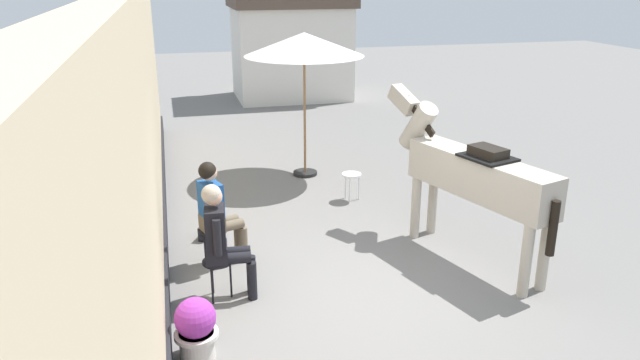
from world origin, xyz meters
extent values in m
plane|color=slate|center=(0.00, 3.00, 0.00)|extent=(40.00, 40.00, 0.00)
cube|color=#CCB793|center=(-2.55, 1.50, 1.70)|extent=(0.30, 14.00, 3.40)
cube|color=black|center=(-2.53, 1.50, 0.18)|extent=(0.34, 14.00, 0.36)
cube|color=silver|center=(1.40, 11.73, 1.30)|extent=(3.20, 2.40, 2.60)
cylinder|color=black|center=(-1.81, 0.39, 0.46)|extent=(0.34, 0.34, 0.03)
cylinder|color=black|center=(-1.67, 0.38, 0.22)|extent=(0.02, 0.02, 0.45)
cylinder|color=black|center=(-1.87, 0.52, 0.22)|extent=(0.02, 0.02, 0.45)
cylinder|color=black|center=(-1.89, 0.27, 0.22)|extent=(0.02, 0.02, 0.45)
cube|color=black|center=(-1.81, 0.39, 0.58)|extent=(0.27, 0.34, 0.20)
cube|color=black|center=(-1.81, 0.39, 0.90)|extent=(0.25, 0.36, 0.44)
sphere|color=tan|center=(-1.81, 0.39, 1.25)|extent=(0.20, 0.20, 0.20)
sphere|color=#B2A38E|center=(-1.83, 0.39, 1.28)|extent=(0.22, 0.22, 0.22)
cylinder|color=black|center=(-1.61, 0.45, 0.53)|extent=(0.39, 0.16, 0.13)
cylinder|color=black|center=(-1.42, 0.43, 0.23)|extent=(0.11, 0.11, 0.46)
cylinder|color=black|center=(-1.63, 0.29, 0.53)|extent=(0.39, 0.16, 0.13)
cylinder|color=black|center=(-1.44, 0.28, 0.23)|extent=(0.11, 0.11, 0.46)
cylinder|color=black|center=(-1.77, 0.59, 0.85)|extent=(0.09, 0.09, 0.42)
cylinder|color=black|center=(-1.80, 0.19, 0.85)|extent=(0.09, 0.09, 0.42)
cylinder|color=black|center=(-1.79, 1.24, 0.46)|extent=(0.34, 0.34, 0.03)
cylinder|color=black|center=(-1.66, 1.28, 0.22)|extent=(0.02, 0.02, 0.45)
cylinder|color=black|center=(-1.89, 1.33, 0.22)|extent=(0.02, 0.02, 0.45)
cylinder|color=black|center=(-1.82, 1.10, 0.22)|extent=(0.02, 0.02, 0.45)
cube|color=brown|center=(-1.79, 1.24, 0.58)|extent=(0.33, 0.38, 0.20)
cube|color=#1E4C8C|center=(-1.79, 1.24, 0.90)|extent=(0.32, 0.39, 0.44)
sphere|color=tan|center=(-1.79, 1.24, 1.25)|extent=(0.20, 0.20, 0.20)
sphere|color=black|center=(-1.81, 1.23, 1.28)|extent=(0.22, 0.22, 0.22)
cylinder|color=brown|center=(-1.63, 1.37, 0.53)|extent=(0.40, 0.24, 0.13)
cylinder|color=brown|center=(-1.45, 1.43, 0.23)|extent=(0.11, 0.11, 0.46)
cylinder|color=brown|center=(-1.58, 1.22, 0.53)|extent=(0.40, 0.24, 0.13)
cylinder|color=brown|center=(-1.40, 1.28, 0.23)|extent=(0.11, 0.11, 0.46)
cylinder|color=#1E4C8C|center=(-1.83, 1.43, 0.85)|extent=(0.09, 0.09, 0.42)
cylinder|color=#1E4C8C|center=(-1.71, 1.05, 0.85)|extent=(0.09, 0.09, 0.42)
cube|color=#B2A899|center=(1.48, 0.53, 1.16)|extent=(1.07, 2.23, 0.52)
cylinder|color=#B2A899|center=(1.04, 1.42, 0.45)|extent=(0.13, 0.13, 0.90)
cylinder|color=#B2A899|center=(1.34, 1.52, 0.45)|extent=(0.13, 0.13, 0.90)
cylinder|color=#B2A899|center=(1.61, -0.43, 0.45)|extent=(0.13, 0.13, 0.90)
cylinder|color=#B2A899|center=(1.91, -0.34, 0.45)|extent=(0.13, 0.13, 0.90)
cylinder|color=#B2A899|center=(1.12, 1.68, 1.55)|extent=(0.45, 0.69, 0.73)
cube|color=#B2A899|center=(1.02, 2.01, 1.86)|extent=(0.33, 0.56, 0.40)
cube|color=black|center=(1.13, 1.66, 1.69)|extent=(0.22, 0.61, 0.48)
cylinder|color=black|center=(1.81, -0.56, 0.89)|extent=(0.12, 0.12, 0.65)
cube|color=black|center=(1.51, 0.44, 1.44)|extent=(0.65, 0.72, 0.03)
cube|color=black|center=(1.51, 0.44, 1.51)|extent=(0.40, 0.50, 0.12)
cylinder|color=beige|center=(-2.12, -0.70, 0.14)|extent=(0.34, 0.34, 0.28)
cylinder|color=beige|center=(-2.12, -0.70, 0.26)|extent=(0.43, 0.43, 0.04)
sphere|color=purple|center=(-2.12, -0.70, 0.44)|extent=(0.40, 0.40, 0.40)
cylinder|color=black|center=(0.16, 4.50, 0.03)|extent=(0.44, 0.44, 0.06)
cylinder|color=olive|center=(0.16, 4.50, 1.10)|extent=(0.04, 0.04, 2.20)
cone|color=silver|center=(0.16, 4.50, 2.38)|extent=(2.10, 2.10, 0.40)
cylinder|color=white|center=(0.60, 3.03, 0.45)|extent=(0.32, 0.32, 0.03)
cylinder|color=silver|center=(0.73, 3.03, 0.22)|extent=(0.02, 0.02, 0.43)
cylinder|color=silver|center=(0.53, 3.14, 0.22)|extent=(0.02, 0.02, 0.43)
cylinder|color=silver|center=(0.53, 2.92, 0.22)|extent=(0.02, 0.02, 0.43)
cube|color=black|center=(-1.83, 2.10, 0.10)|extent=(0.24, 0.30, 0.20)
camera|label=1|loc=(-2.20, -5.86, 3.58)|focal=33.94mm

